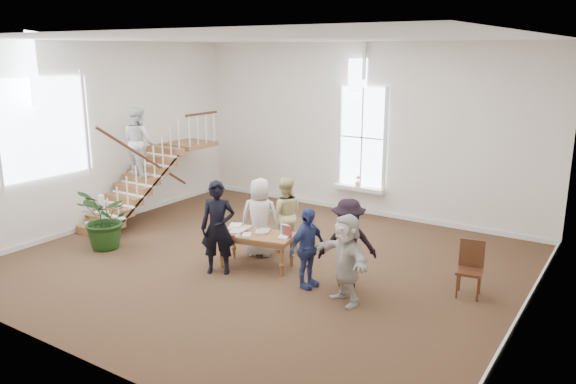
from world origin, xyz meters
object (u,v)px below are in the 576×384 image
Objects in this scene: elderly_woman at (260,217)px; library_table at (255,237)px; police_officer at (218,228)px; side_chair at (470,265)px; person_yellow at (285,215)px; floor_plant at (106,219)px; woman_cluster_c at (346,259)px; woman_cluster_b at (348,243)px; woman_cluster_a at (307,248)px.

library_table is at bearing 92.30° from elderly_woman.
police_officer reaches higher than side_chair.
side_chair reaches higher than library_table.
library_table is 0.88× the size of police_officer.
elderly_woman is at bearing 104.65° from library_table.
person_yellow is 3.94m from floor_plant.
library_table is at bearing -162.82° from woman_cluster_c.
police_officer is 2.73m from woman_cluster_c.
woman_cluster_c is (0.30, -0.65, -0.04)m from woman_cluster_b.
police_officer reaches higher than woman_cluster_c.
woman_cluster_b is at bearing 144.43° from elderly_woman.
woman_cluster_b is (2.32, -0.45, -0.00)m from elderly_woman.
woman_cluster_a is (1.82, 0.35, -0.16)m from police_officer.
police_officer reaches higher than person_yellow.
woman_cluster_a is 2.93m from side_chair.
floor_plant reaches higher than side_chair.
library_table is 1.12m from person_yellow.
police_officer is at bearing 6.00° from floor_plant.
police_officer is at bearing -134.84° from library_table.
police_officer reaches higher than library_table.
person_yellow reaches higher than woman_cluster_c.
woman_cluster_c is 1.17× the size of floor_plant.
woman_cluster_a is at bearing -162.45° from side_chair.
side_chair is (4.44, 1.67, -0.36)m from police_officer.
woman_cluster_c is at bearing 80.27° from woman_cluster_b.
library_table is at bearing -174.84° from side_chair.
woman_cluster_b is at bearing 11.72° from floor_plant.
person_yellow is (0.30, 0.50, -0.02)m from elderly_woman.
woman_cluster_a is at bearing -18.50° from police_officer.
floor_plant is (-4.77, -0.66, -0.08)m from woman_cluster_a.
elderly_woman is 1.94m from woman_cluster_a.
police_officer reaches higher than elderly_woman.
woman_cluster_b is at bearing -7.77° from library_table.
library_table is 2.03m from woman_cluster_b.
side_chair is at bearing -8.90° from police_officer.
side_chair is (1.71, 1.51, -0.24)m from woman_cluster_c.
elderly_woman is (-0.31, 0.61, 0.21)m from library_table.
library_table is 4.16m from side_chair.
person_yellow is 4.05m from side_chair.
side_chair is at bearing 144.31° from person_yellow.
person_yellow is 1.99m from woman_cluster_a.
person_yellow is 1.08× the size of woman_cluster_a.
woman_cluster_b is 1.05× the size of woman_cluster_c.
woman_cluster_b is 5.49m from floor_plant.
side_chair is at bearing 168.70° from woman_cluster_b.
woman_cluster_c is at bearing 4.69° from floor_plant.
woman_cluster_b reaches higher than floor_plant.
side_chair is (4.03, 1.02, -0.06)m from library_table.
elderly_woman is at bearing -45.36° from woman_cluster_b.
elderly_woman is 1.67× the size of side_chair.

